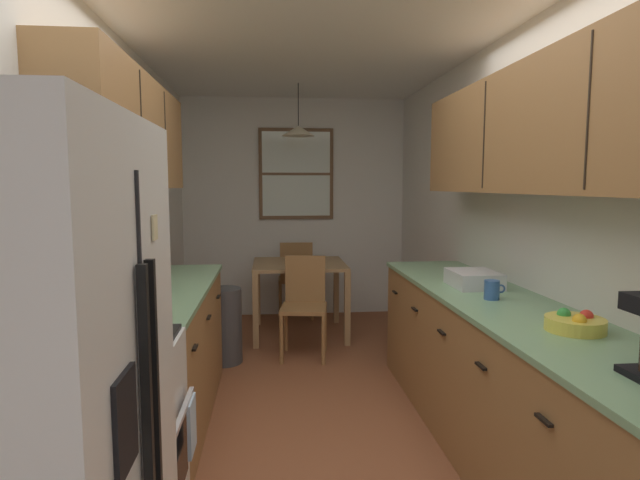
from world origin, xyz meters
TOP-DOWN VIEW (x-y plane):
  - ground_plane at (0.00, 1.00)m, footprint 12.00×12.00m
  - wall_left at (-1.35, 1.00)m, footprint 0.10×9.00m
  - wall_right at (1.35, 1.00)m, footprint 0.10×9.00m
  - wall_back at (0.00, 3.65)m, footprint 4.40×0.10m
  - ceiling_slab at (0.00, 1.00)m, footprint 4.40×9.00m
  - refrigerator at (-0.96, -1.17)m, footprint 0.72×0.82m
  - stove_range at (-0.99, -0.43)m, footprint 0.66×0.62m
  - microwave_over_range at (-1.11, -0.43)m, footprint 0.39×0.60m
  - counter_left at (-1.00, 0.81)m, footprint 0.64×1.87m
  - upper_cabinets_left at (-1.14, 0.76)m, footprint 0.33×1.95m
  - counter_right at (1.00, 0.06)m, footprint 0.64×3.36m
  - upper_cabinets_right at (1.14, 0.01)m, footprint 0.33×3.04m
  - dining_table at (0.00, 2.74)m, footprint 0.93×0.89m
  - dining_chair_near at (0.01, 2.08)m, footprint 0.45×0.45m
  - dining_chair_far at (-0.00, 3.39)m, footprint 0.41×0.41m
  - pendant_light at (0.00, 2.74)m, footprint 0.33×0.33m
  - back_window at (0.02, 3.58)m, footprint 0.87×0.05m
  - trash_bin at (-0.70, 1.95)m, footprint 0.31×0.31m
  - storage_canister at (-1.00, 0.05)m, footprint 0.11×0.11m
  - dish_towel at (-0.64, -0.28)m, footprint 0.02×0.16m
  - mug_by_coffeemaker at (0.96, 0.29)m, footprint 0.12×0.09m
  - fruit_bowl at (1.05, -0.36)m, footprint 0.26×0.26m
  - dish_rack at (1.00, 0.65)m, footprint 0.28×0.34m

SIDE VIEW (x-z plane):
  - ground_plane at x=0.00m, z-range 0.00..0.00m
  - trash_bin at x=-0.70m, z-range 0.00..0.66m
  - counter_right at x=1.00m, z-range 0.00..0.90m
  - counter_left at x=-1.00m, z-range 0.00..0.90m
  - stove_range at x=-0.99m, z-range -0.08..1.02m
  - dish_towel at x=-0.64m, z-range 0.38..0.62m
  - dining_chair_near at x=0.01m, z-range 0.05..0.95m
  - dining_chair_far at x=0.00m, z-range 0.05..0.95m
  - dining_table at x=0.00m, z-range 0.26..1.02m
  - refrigerator at x=-0.96m, z-range 0.00..1.72m
  - fruit_bowl at x=1.05m, z-range 0.89..0.98m
  - dish_rack at x=1.00m, z-range 0.90..1.00m
  - mug_by_coffeemaker at x=0.96m, z-range 0.90..1.01m
  - storage_canister at x=-1.00m, z-range 0.90..1.09m
  - wall_left at x=-1.35m, z-range 0.00..2.55m
  - wall_right at x=1.35m, z-range 0.00..2.55m
  - wall_back at x=0.00m, z-range 0.00..2.55m
  - microwave_over_range at x=-1.11m, z-range 1.50..1.83m
  - back_window at x=0.02m, z-range 1.15..2.20m
  - upper_cabinets_right at x=1.14m, z-range 1.50..2.18m
  - upper_cabinets_left at x=-1.14m, z-range 1.52..2.19m
  - pendant_light at x=0.00m, z-range 1.83..2.34m
  - ceiling_slab at x=0.00m, z-range 2.55..2.63m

